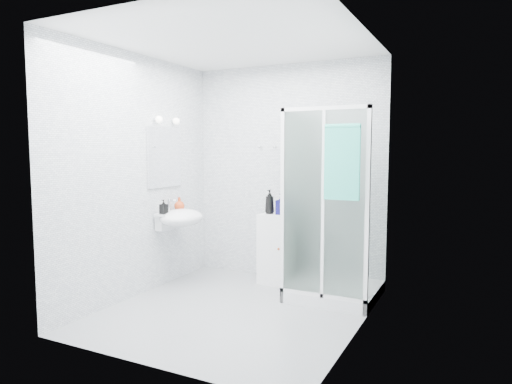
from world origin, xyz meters
The scene contains 12 objects.
room centered at (0.00, 0.00, 1.30)m, with size 2.40×2.60×2.60m.
shower_enclosure centered at (0.67, 0.77, 0.45)m, with size 0.90×0.95×2.00m.
wall_basin centered at (-0.99, 0.45, 0.80)m, with size 0.46×0.56×0.35m.
mirror centered at (-1.19, 0.45, 1.50)m, with size 0.02×0.60×0.70m, color white.
vanity_lights centered at (-1.14, 0.45, 1.92)m, with size 0.10×0.40×0.08m.
wall_hooks centered at (-0.25, 1.26, 1.62)m, with size 0.23×0.06×0.03m.
storage_cabinet centered at (-0.02, 1.04, 0.42)m, with size 0.38×0.39×0.83m.
hand_towel centered at (0.94, 0.36, 1.48)m, with size 0.34×0.05×0.71m.
shampoo_bottle_a centered at (-0.10, 1.02, 0.97)m, with size 0.11×0.11×0.29m, color black.
shampoo_bottle_b centered at (0.04, 1.03, 0.95)m, with size 0.11×0.11×0.25m, color #0E0C49.
soap_dispenser_orange centered at (-1.08, 0.58, 0.94)m, with size 0.12×0.12×0.16m, color #B33A15.
soap_dispenser_black centered at (-1.06, 0.26, 0.94)m, with size 0.07×0.08×0.16m, color black.
Camera 1 is at (2.13, -3.83, 1.59)m, focal length 32.00 mm.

